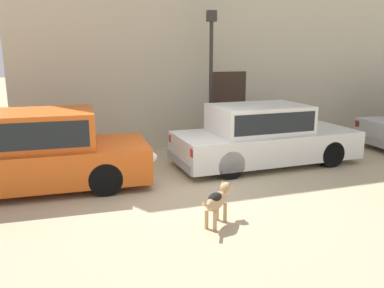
# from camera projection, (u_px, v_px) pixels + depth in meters

# --- Properties ---
(ground_plane) EXTENTS (80.00, 80.00, 0.00)m
(ground_plane) POSITION_uv_depth(u_px,v_px,m) (185.00, 192.00, 7.66)
(ground_plane) COLOR tan
(parked_sedan_nearest) EXTENTS (4.73, 1.96, 1.55)m
(parked_sedan_nearest) POSITION_uv_depth(u_px,v_px,m) (27.00, 150.00, 7.66)
(parked_sedan_nearest) COLOR #D15619
(parked_sedan_nearest) RESTS_ON ground_plane
(parked_sedan_second) EXTENTS (4.56, 1.85, 1.45)m
(parked_sedan_second) POSITION_uv_depth(u_px,v_px,m) (263.00, 135.00, 9.44)
(parked_sedan_second) COLOR silver
(parked_sedan_second) RESTS_ON ground_plane
(apartment_block) EXTENTS (17.05, 6.17, 7.89)m
(apartment_block) POSITION_uv_depth(u_px,v_px,m) (259.00, 17.00, 14.70)
(apartment_block) COLOR #BCB299
(apartment_block) RESTS_ON ground_plane
(stray_dog_spotted) EXTENTS (0.76, 0.70, 0.63)m
(stray_dog_spotted) POSITION_uv_depth(u_px,v_px,m) (218.00, 200.00, 6.15)
(stray_dog_spotted) COLOR tan
(stray_dog_spotted) RESTS_ON ground_plane
(street_lamp) EXTENTS (0.22, 0.22, 3.71)m
(street_lamp) POSITION_uv_depth(u_px,v_px,m) (211.00, 62.00, 10.52)
(street_lamp) COLOR #2D2B28
(street_lamp) RESTS_ON ground_plane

